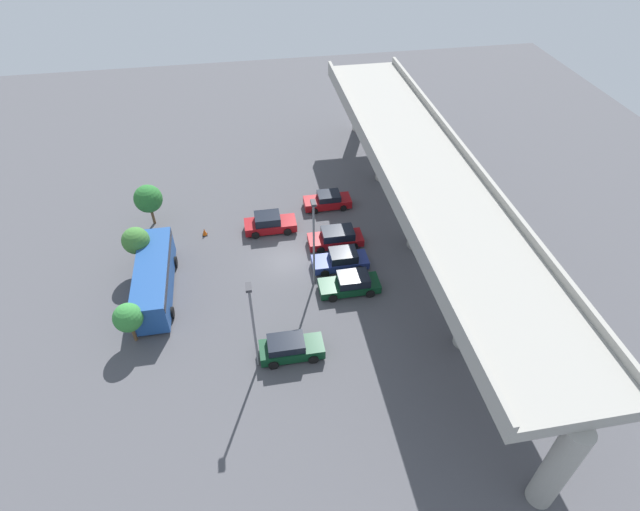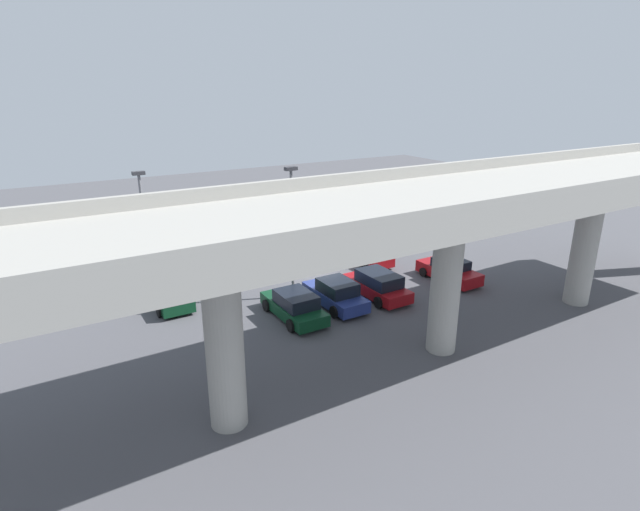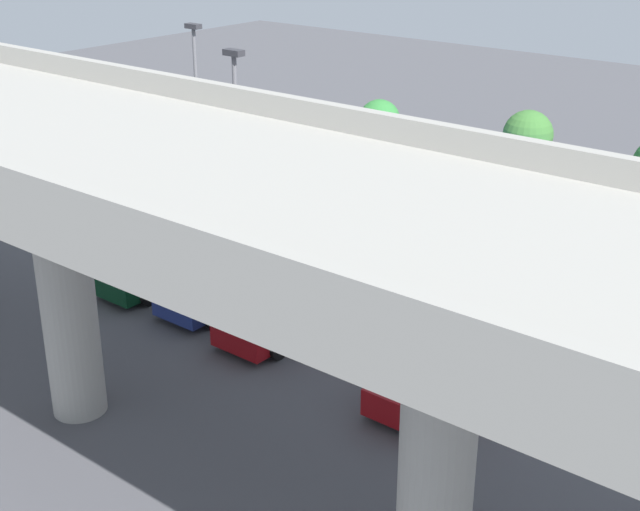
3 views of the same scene
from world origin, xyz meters
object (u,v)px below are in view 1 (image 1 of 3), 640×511
parked_car_0 (328,201)px  parked_car_5 (290,348)px  lamp_post_mid_lot (314,238)px  shuttle_bus (154,276)px  tree_front_centre (136,241)px  traffic_cone (205,232)px  parked_car_4 (350,284)px  parked_car_1 (270,223)px  lamp_post_near_aisle (253,321)px  tree_front_left (148,199)px  parked_car_2 (336,238)px  tree_front_right (128,318)px  parked_car_3 (341,260)px

parked_car_0 → parked_car_5: 17.56m
parked_car_0 → lamp_post_mid_lot: bearing=73.6°
shuttle_bus → tree_front_centre: (-3.03, -1.33, 1.22)m
parked_car_0 → traffic_cone: size_ratio=6.28×
parked_car_4 → traffic_cone: size_ratio=6.70×
parked_car_0 → shuttle_bus: bearing=30.4°
parked_car_1 → lamp_post_near_aisle: (14.43, -2.16, 3.63)m
parked_car_5 → tree_front_centre: tree_front_centre is taller
tree_front_left → traffic_cone: bearing=60.8°
parked_car_0 → tree_front_left: 16.07m
lamp_post_near_aisle → tree_front_centre: size_ratio=1.89×
parked_car_1 → tree_front_left: size_ratio=1.16×
parked_car_2 → lamp_post_mid_lot: 6.34m
tree_front_centre → tree_front_right: size_ratio=1.18×
parked_car_0 → parked_car_5: parked_car_5 is taller
tree_front_right → parked_car_5: bearing=73.3°
parked_car_2 → parked_car_3: bearing=86.5°
parked_car_0 → lamp_post_mid_lot: 11.05m
lamp_post_mid_lot → tree_front_left: bearing=-127.7°
tree_front_right → traffic_cone: tree_front_right is taller
parked_car_4 → parked_car_5: bearing=45.0°
shuttle_bus → lamp_post_mid_lot: 12.52m
parked_car_5 → tree_front_centre: size_ratio=1.10×
parked_car_5 → traffic_cone: size_ratio=6.21×
parked_car_0 → tree_front_right: size_ratio=1.31×
parked_car_3 → lamp_post_near_aisle: bearing=49.3°
parked_car_5 → traffic_cone: 15.40m
lamp_post_near_aisle → lamp_post_mid_lot: lamp_post_mid_lot is taller
traffic_cone → shuttle_bus: bearing=-28.9°
parked_car_0 → parked_car_3: bearing=86.8°
tree_front_left → tree_front_right: 13.63m
tree_front_centre → traffic_cone: (-3.45, 4.91, -2.52)m
tree_front_left → traffic_cone: tree_front_left is taller
parked_car_3 → tree_front_centre: tree_front_centre is taller
lamp_post_near_aisle → tree_front_centre: bearing=-143.0°
parked_car_2 → traffic_cone: (-3.24, -11.15, -0.42)m
tree_front_left → lamp_post_near_aisle: bearing=25.1°
parked_car_4 → tree_front_right: (2.21, -15.93, 1.60)m
parked_car_4 → shuttle_bus: (-2.41, -14.74, 0.91)m
tree_front_left → lamp_post_mid_lot: bearing=52.3°
parked_car_1 → lamp_post_mid_lot: (7.28, 2.80, 3.81)m
parked_car_5 → shuttle_bus: (-7.78, -9.37, 0.87)m
parked_car_0 → traffic_cone: bearing=11.6°
parked_car_1 → parked_car_4: parked_car_1 is taller
parked_car_0 → tree_front_centre: tree_front_centre is taller
shuttle_bus → tree_front_right: tree_front_right is taller
parked_car_3 → tree_front_centre: size_ratio=1.15×
lamp_post_near_aisle → tree_front_left: lamp_post_near_aisle is taller
parked_car_1 → lamp_post_mid_lot: lamp_post_mid_lot is taller
parked_car_5 → tree_front_left: tree_front_left is taller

